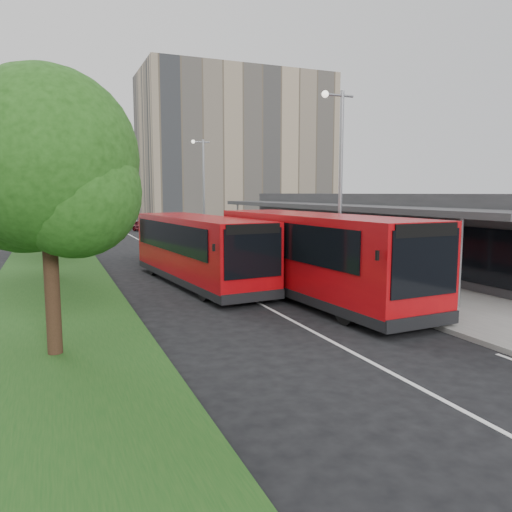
{
  "coord_description": "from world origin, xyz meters",
  "views": [
    {
      "loc": [
        -6.93,
        -15.93,
        4.03
      ],
      "look_at": [
        0.67,
        2.61,
        1.5
      ],
      "focal_mm": 35.0,
      "sensor_mm": 36.0,
      "label": 1
    }
  ],
  "objects_px": {
    "lamp_post_far": "(203,184)",
    "car_far": "(110,223)",
    "tree_near": "(45,172)",
    "tree_mid": "(47,173)",
    "bus_second": "(198,250)",
    "bollard": "(242,241)",
    "tree_far": "(48,172)",
    "car_near": "(143,226)",
    "lamp_post_near": "(339,176)",
    "litter_bin": "(302,255)",
    "bus_main": "(314,256)"
  },
  "relations": [
    {
      "from": "litter_bin",
      "to": "bollard",
      "type": "distance_m",
      "value": 8.15
    },
    {
      "from": "lamp_post_near",
      "to": "bus_main",
      "type": "relative_size",
      "value": 0.69
    },
    {
      "from": "car_near",
      "to": "tree_near",
      "type": "bearing_deg",
      "value": -115.94
    },
    {
      "from": "car_far",
      "to": "bus_second",
      "type": "bearing_deg",
      "value": -73.75
    },
    {
      "from": "lamp_post_far",
      "to": "car_far",
      "type": "bearing_deg",
      "value": 103.02
    },
    {
      "from": "tree_mid",
      "to": "bollard",
      "type": "height_order",
      "value": "tree_mid"
    },
    {
      "from": "tree_mid",
      "to": "lamp_post_near",
      "type": "relative_size",
      "value": 0.96
    },
    {
      "from": "tree_mid",
      "to": "car_near",
      "type": "height_order",
      "value": "tree_mid"
    },
    {
      "from": "lamp_post_near",
      "to": "bus_main",
      "type": "bearing_deg",
      "value": -143.62
    },
    {
      "from": "tree_mid",
      "to": "lamp_post_far",
      "type": "distance_m",
      "value": 17.07
    },
    {
      "from": "car_far",
      "to": "bollard",
      "type": "bearing_deg",
      "value": -60.0
    },
    {
      "from": "lamp_post_near",
      "to": "lamp_post_far",
      "type": "bearing_deg",
      "value": 90.0
    },
    {
      "from": "tree_near",
      "to": "tree_far",
      "type": "xyz_separation_m",
      "value": [
        -0.0,
        24.0,
        0.96
      ]
    },
    {
      "from": "bus_main",
      "to": "litter_bin",
      "type": "bearing_deg",
      "value": 61.24
    },
    {
      "from": "litter_bin",
      "to": "car_far",
      "type": "bearing_deg",
      "value": 101.21
    },
    {
      "from": "tree_far",
      "to": "bollard",
      "type": "height_order",
      "value": "tree_far"
    },
    {
      "from": "tree_mid",
      "to": "bus_second",
      "type": "relative_size",
      "value": 0.71
    },
    {
      "from": "tree_mid",
      "to": "bus_main",
      "type": "distance_m",
      "value": 12.94
    },
    {
      "from": "lamp_post_near",
      "to": "car_far",
      "type": "relative_size",
      "value": 2.22
    },
    {
      "from": "car_far",
      "to": "car_near",
      "type": "bearing_deg",
      "value": -47.97
    },
    {
      "from": "tree_near",
      "to": "tree_mid",
      "type": "distance_m",
      "value": 12.01
    },
    {
      "from": "tree_far",
      "to": "car_near",
      "type": "xyz_separation_m",
      "value": [
        8.99,
        16.28,
        -4.89
      ]
    },
    {
      "from": "tree_near",
      "to": "car_far",
      "type": "xyz_separation_m",
      "value": [
        6.25,
        46.06,
        -3.93
      ]
    },
    {
      "from": "tree_mid",
      "to": "lamp_post_near",
      "type": "height_order",
      "value": "lamp_post_near"
    },
    {
      "from": "lamp_post_near",
      "to": "bus_second",
      "type": "height_order",
      "value": "lamp_post_near"
    },
    {
      "from": "tree_mid",
      "to": "tree_near",
      "type": "bearing_deg",
      "value": -90.0
    },
    {
      "from": "bus_main",
      "to": "car_near",
      "type": "bearing_deg",
      "value": 86.49
    },
    {
      "from": "tree_far",
      "to": "bus_main",
      "type": "height_order",
      "value": "tree_far"
    },
    {
      "from": "lamp_post_near",
      "to": "litter_bin",
      "type": "height_order",
      "value": "lamp_post_near"
    },
    {
      "from": "lamp_post_far",
      "to": "litter_bin",
      "type": "bearing_deg",
      "value": -81.72
    },
    {
      "from": "bus_main",
      "to": "car_near",
      "type": "distance_m",
      "value": 36.74
    },
    {
      "from": "bus_main",
      "to": "tree_near",
      "type": "bearing_deg",
      "value": -162.83
    },
    {
      "from": "lamp_post_far",
      "to": "bus_second",
      "type": "bearing_deg",
      "value": -107.01
    },
    {
      "from": "bus_main",
      "to": "car_far",
      "type": "xyz_separation_m",
      "value": [
        -3.0,
        42.5,
        -1.07
      ]
    },
    {
      "from": "car_far",
      "to": "litter_bin",
      "type": "bearing_deg",
      "value": -62.19
    },
    {
      "from": "lamp_post_far",
      "to": "car_far",
      "type": "relative_size",
      "value": 2.22
    },
    {
      "from": "tree_mid",
      "to": "bus_second",
      "type": "height_order",
      "value": "tree_mid"
    },
    {
      "from": "bus_main",
      "to": "car_near",
      "type": "relative_size",
      "value": 3.34
    },
    {
      "from": "tree_mid",
      "to": "lamp_post_near",
      "type": "xyz_separation_m",
      "value": [
        11.13,
        -7.05,
        -0.23
      ]
    },
    {
      "from": "lamp_post_near",
      "to": "car_near",
      "type": "xyz_separation_m",
      "value": [
        -2.13,
        35.34,
        -4.13
      ]
    },
    {
      "from": "lamp_post_near",
      "to": "bus_second",
      "type": "bearing_deg",
      "value": 147.26
    },
    {
      "from": "tree_near",
      "to": "car_near",
      "type": "bearing_deg",
      "value": 77.41
    },
    {
      "from": "lamp_post_far",
      "to": "car_far",
      "type": "xyz_separation_m",
      "value": [
        -4.88,
        21.11,
        -4.12
      ]
    },
    {
      "from": "tree_far",
      "to": "bus_second",
      "type": "height_order",
      "value": "tree_far"
    },
    {
      "from": "bus_main",
      "to": "bus_second",
      "type": "bearing_deg",
      "value": 120.76
    },
    {
      "from": "bus_second",
      "to": "car_far",
      "type": "relative_size",
      "value": 3.0
    },
    {
      "from": "lamp_post_near",
      "to": "bus_second",
      "type": "xyz_separation_m",
      "value": [
        -5.11,
        3.29,
        -3.18
      ]
    },
    {
      "from": "tree_far",
      "to": "car_far",
      "type": "xyz_separation_m",
      "value": [
        6.25,
        22.06,
        -4.89
      ]
    },
    {
      "from": "lamp_post_near",
      "to": "car_far",
      "type": "bearing_deg",
      "value": 96.77
    },
    {
      "from": "tree_mid",
      "to": "bus_second",
      "type": "xyz_separation_m",
      "value": [
        6.02,
        -3.76,
        -3.41
      ]
    }
  ]
}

